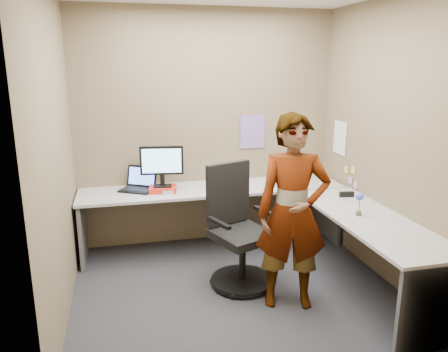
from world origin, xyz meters
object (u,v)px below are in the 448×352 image
object	(u,v)px
office_chair	(238,237)
monitor	(162,163)
desk	(267,213)
person	(293,213)

from	to	relation	value
office_chair	monitor	bearing A→B (deg)	105.07
desk	person	bearing A→B (deg)	-92.14
desk	monitor	size ratio (longest dim) A/B	6.40
monitor	office_chair	xyz separation A→B (m)	(0.63, -0.85, -0.58)
office_chair	person	distance (m)	0.70
office_chair	person	xyz separation A→B (m)	(0.35, -0.47, 0.38)
monitor	office_chair	size ratio (longest dim) A/B	0.41
office_chair	desk	bearing A→B (deg)	14.48
monitor	person	distance (m)	1.65
monitor	person	size ratio (longest dim) A/B	0.27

